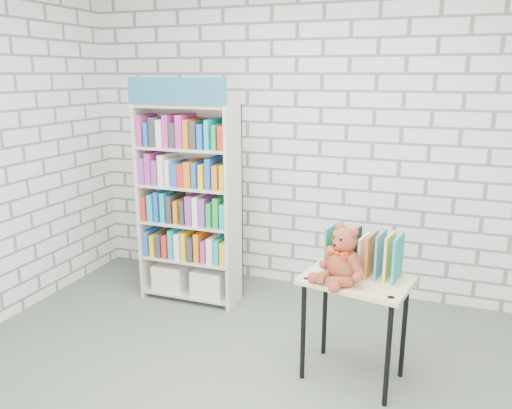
% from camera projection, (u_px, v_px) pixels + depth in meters
% --- Properties ---
extents(room_shell, '(4.52, 4.02, 2.81)m').
position_uv_depth(room_shell, '(235.00, 112.00, 2.55)').
color(room_shell, silver).
rests_on(room_shell, ground).
extents(bookshelf, '(0.87, 0.34, 1.95)m').
position_uv_depth(bookshelf, '(189.00, 203.00, 4.34)').
color(bookshelf, beige).
rests_on(bookshelf, ground).
extents(display_table, '(0.74, 0.58, 0.71)m').
position_uv_depth(display_table, '(356.00, 293.00, 3.20)').
color(display_table, '#DCBB84').
rests_on(display_table, ground).
extents(table_books, '(0.49, 0.29, 0.28)m').
position_uv_depth(table_books, '(363.00, 253.00, 3.23)').
color(table_books, teal).
rests_on(table_books, display_table).
extents(teddy_bear, '(0.35, 0.34, 0.36)m').
position_uv_depth(teddy_bear, '(342.00, 260.00, 3.09)').
color(teddy_bear, brown).
rests_on(teddy_bear, display_table).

